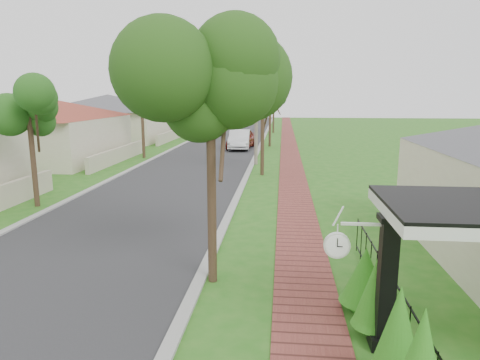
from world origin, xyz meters
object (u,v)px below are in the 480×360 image
at_px(near_tree, 210,88).
at_px(station_clock, 339,244).
at_px(porch_post, 386,290).
at_px(parked_car_white, 240,140).
at_px(utility_pole, 256,105).
at_px(parked_car_red, 241,139).

distance_m(near_tree, station_clock, 4.58).
distance_m(porch_post, parked_car_white, 29.37).
bearing_deg(utility_pole, station_clock, -82.35).
xyz_separation_m(porch_post, parked_car_white, (-5.55, 28.84, -0.32)).
relative_size(parked_car_red, near_tree, 0.82).
relative_size(parked_car_red, parked_car_white, 0.99).
relative_size(porch_post, utility_pole, 0.33).
relative_size(parked_car_white, utility_pole, 0.64).
height_order(parked_car_white, near_tree, near_tree).
bearing_deg(porch_post, near_tree, 145.03).
bearing_deg(porch_post, utility_pole, 99.97).
bearing_deg(parked_car_white, utility_pole, -79.27).
distance_m(porch_post, utility_pole, 21.26).
height_order(porch_post, utility_pole, utility_pole).
bearing_deg(parked_car_red, porch_post, -72.85).
distance_m(parked_car_red, near_tree, 27.21).
height_order(utility_pole, station_clock, utility_pole).
bearing_deg(parked_car_white, station_clock, -83.27).
bearing_deg(station_clock, porch_post, -3.11).
xyz_separation_m(parked_car_red, near_tree, (1.88, -26.87, 3.89)).
bearing_deg(porch_post, station_clock, 176.89).
bearing_deg(parked_car_white, parked_car_red, 77.10).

